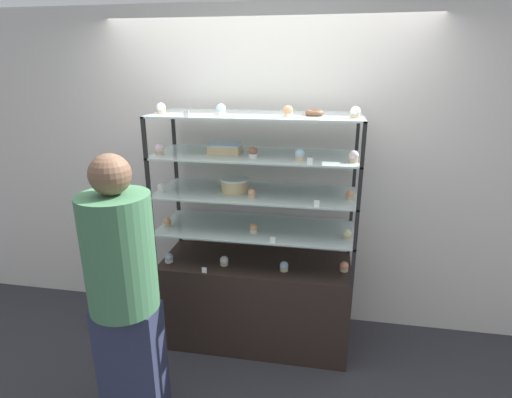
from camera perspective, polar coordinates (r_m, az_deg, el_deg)
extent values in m
plane|color=#2D2D33|center=(3.52, 0.00, -19.17)|extent=(20.00, 20.00, 0.00)
cube|color=silver|center=(3.31, 1.27, 3.64)|extent=(8.00, 0.05, 2.60)
cube|color=black|center=(3.31, 0.00, -14.28)|extent=(1.45, 0.55, 0.71)
cube|color=black|center=(3.49, -10.83, -3.70)|extent=(0.02, 0.02, 0.28)
cube|color=black|center=(3.28, 13.20, -5.30)|extent=(0.02, 0.02, 0.28)
cube|color=black|center=(3.04, -14.32, -7.35)|extent=(0.02, 0.02, 0.28)
cube|color=black|center=(2.81, 13.68, -9.58)|extent=(0.02, 0.02, 0.28)
cube|color=#B2C6C1|center=(3.02, 0.00, -4.15)|extent=(1.45, 0.55, 0.01)
cube|color=black|center=(3.39, -11.11, 0.69)|extent=(0.02, 0.02, 0.28)
cube|color=black|center=(3.18, 13.56, -0.66)|extent=(0.02, 0.02, 0.28)
cube|color=black|center=(2.93, -14.75, -2.40)|extent=(0.02, 0.02, 0.28)
cube|color=black|center=(2.69, 14.12, -4.28)|extent=(0.02, 0.02, 0.28)
cube|color=#B2C6C1|center=(2.92, 0.00, 0.93)|extent=(1.45, 0.55, 0.01)
cube|color=black|center=(3.32, -11.41, 5.31)|extent=(0.02, 0.02, 0.28)
cube|color=black|center=(3.11, 13.94, 4.24)|extent=(0.02, 0.02, 0.28)
cube|color=black|center=(2.85, -15.20, 2.88)|extent=(0.02, 0.02, 0.28)
cube|color=black|center=(2.60, 14.60, 1.44)|extent=(0.02, 0.02, 0.28)
cube|color=#B2C6C1|center=(2.85, 0.00, 6.32)|extent=(1.45, 0.55, 0.01)
cube|color=black|center=(3.27, -11.72, 10.10)|extent=(0.02, 0.02, 0.28)
cube|color=black|center=(3.05, 14.35, 9.34)|extent=(0.02, 0.02, 0.28)
cube|color=black|center=(2.79, -15.68, 8.44)|extent=(0.02, 0.02, 0.28)
cube|color=black|center=(2.53, 15.11, 7.53)|extent=(0.02, 0.02, 0.28)
cube|color=#B2C6C1|center=(2.81, 0.00, 11.93)|extent=(1.45, 0.55, 0.01)
cylinder|color=#DBBC84|center=(2.92, -3.04, 1.89)|extent=(0.20, 0.20, 0.08)
cylinder|color=white|center=(2.91, -3.06, 2.83)|extent=(0.21, 0.21, 0.02)
cube|color=#DBBC84|center=(2.89, -4.44, 7.11)|extent=(0.22, 0.16, 0.06)
cube|color=silver|center=(2.88, -4.45, 7.75)|extent=(0.23, 0.17, 0.01)
cylinder|color=white|center=(3.18, -12.31, -8.59)|extent=(0.06, 0.06, 0.02)
sphere|color=silver|center=(3.17, -12.34, -8.13)|extent=(0.06, 0.06, 0.06)
cylinder|color=#CCB28C|center=(3.08, -4.56, -9.17)|extent=(0.06, 0.06, 0.02)
sphere|color=white|center=(3.06, -4.58, -8.69)|extent=(0.06, 0.06, 0.06)
cylinder|color=#CCB28C|center=(3.00, 4.01, -9.95)|extent=(0.06, 0.06, 0.02)
sphere|color=silver|center=(2.98, 4.02, -9.47)|extent=(0.06, 0.06, 0.06)
cylinder|color=#CCB28C|center=(3.06, 12.45, -9.78)|extent=(0.06, 0.06, 0.02)
sphere|color=#E5996B|center=(3.04, 12.49, -9.30)|extent=(0.06, 0.06, 0.06)
cube|color=white|center=(2.98, -7.41, -10.05)|extent=(0.04, 0.00, 0.04)
cylinder|color=#CCB28C|center=(3.11, -12.52, -3.58)|extent=(0.06, 0.06, 0.02)
sphere|color=#E5996B|center=(3.10, -12.56, -3.10)|extent=(0.06, 0.06, 0.06)
cylinder|color=beige|center=(2.92, -0.27, -4.59)|extent=(0.06, 0.06, 0.02)
sphere|color=#E5996B|center=(2.91, -0.27, -4.09)|extent=(0.06, 0.06, 0.06)
cylinder|color=#CCB28C|center=(2.89, 12.90, -5.29)|extent=(0.06, 0.06, 0.02)
sphere|color=#F4EAB2|center=(2.88, 12.94, -4.78)|extent=(0.06, 0.06, 0.06)
cube|color=white|center=(2.75, 2.41, -5.85)|extent=(0.04, 0.00, 0.04)
cylinder|color=beige|center=(2.99, -13.37, 1.19)|extent=(0.05, 0.05, 0.02)
sphere|color=white|center=(2.98, -13.41, 1.69)|extent=(0.05, 0.05, 0.05)
cylinder|color=#CCB28C|center=(2.79, -0.63, 0.44)|extent=(0.05, 0.05, 0.02)
sphere|color=#E5996B|center=(2.78, -0.63, 0.97)|extent=(0.05, 0.05, 0.05)
cylinder|color=#CCB28C|center=(2.82, 13.21, 0.18)|extent=(0.05, 0.05, 0.02)
sphere|color=#E5996B|center=(2.81, 13.25, 0.70)|extent=(0.05, 0.05, 0.05)
cube|color=white|center=(2.63, 8.65, -0.65)|extent=(0.04, 0.00, 0.04)
cylinder|color=#CCB28C|center=(2.91, -13.64, 6.44)|extent=(0.06, 0.06, 0.03)
sphere|color=silver|center=(2.90, -13.68, 7.04)|extent=(0.06, 0.06, 0.06)
cylinder|color=white|center=(2.74, -0.49, 6.22)|extent=(0.06, 0.06, 0.03)
sphere|color=#8C5B42|center=(2.73, -0.49, 6.86)|extent=(0.06, 0.06, 0.06)
cylinder|color=#CCB28C|center=(2.67, 6.26, 5.80)|extent=(0.06, 0.06, 0.03)
sphere|color=silver|center=(2.66, 6.28, 6.46)|extent=(0.06, 0.06, 0.06)
cylinder|color=#CCB28C|center=(2.68, 13.74, 5.41)|extent=(0.06, 0.06, 0.03)
sphere|color=silver|center=(2.67, 13.79, 6.07)|extent=(0.06, 0.06, 0.06)
cube|color=white|center=(2.56, 7.70, 5.38)|extent=(0.04, 0.00, 0.04)
cylinder|color=#CCB28C|center=(2.92, -13.39, 12.04)|extent=(0.06, 0.06, 0.02)
sphere|color=white|center=(2.92, -13.43, 12.60)|extent=(0.06, 0.06, 0.06)
cylinder|color=white|center=(2.78, -5.00, 12.15)|extent=(0.06, 0.06, 0.02)
sphere|color=silver|center=(2.78, -5.02, 12.75)|extent=(0.06, 0.06, 0.06)
cylinder|color=beige|center=(2.66, 4.57, 11.88)|extent=(0.06, 0.06, 0.02)
sphere|color=#E5996B|center=(2.66, 4.59, 12.50)|extent=(0.06, 0.06, 0.06)
cylinder|color=#CCB28C|center=(2.67, 13.97, 11.43)|extent=(0.06, 0.06, 0.02)
sphere|color=white|center=(2.66, 14.02, 12.05)|extent=(0.06, 0.06, 0.06)
cube|color=white|center=(2.66, -9.96, 11.92)|extent=(0.04, 0.00, 0.04)
torus|color=brown|center=(2.75, 8.33, 12.09)|extent=(0.13, 0.13, 0.04)
cube|color=#282D47|center=(2.79, -17.27, -21.28)|extent=(0.38, 0.21, 0.80)
cylinder|color=#3F724C|center=(2.40, -18.94, -7.33)|extent=(0.40, 0.40, 0.69)
sphere|color=brown|center=(2.25, -20.14, 3.31)|extent=(0.23, 0.23, 0.23)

